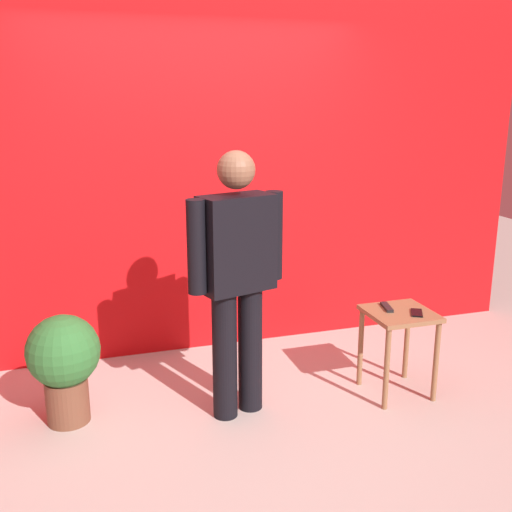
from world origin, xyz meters
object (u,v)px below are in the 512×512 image
potted_plant (64,360)px  standing_person (237,272)px  cell_phone (417,313)px  tv_remote (387,307)px  side_table (399,328)px

potted_plant → standing_person: bearing=-10.9°
cell_phone → potted_plant: (-2.20, 0.34, -0.18)m
cell_phone → tv_remote: bearing=162.4°
standing_person → side_table: bearing=-4.1°
cell_phone → potted_plant: bearing=-159.9°
standing_person → cell_phone: (1.17, -0.14, -0.34)m
side_table → cell_phone: cell_phone is taller
cell_phone → tv_remote: size_ratio=0.85×
standing_person → tv_remote: size_ratio=9.70×
standing_person → potted_plant: (-1.03, 0.20, -0.52)m
potted_plant → side_table: bearing=-7.5°
tv_remote → standing_person: bearing=-166.7°
standing_person → side_table: size_ratio=2.84×
cell_phone → standing_person: bearing=-158.1°
side_table → standing_person: bearing=175.9°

